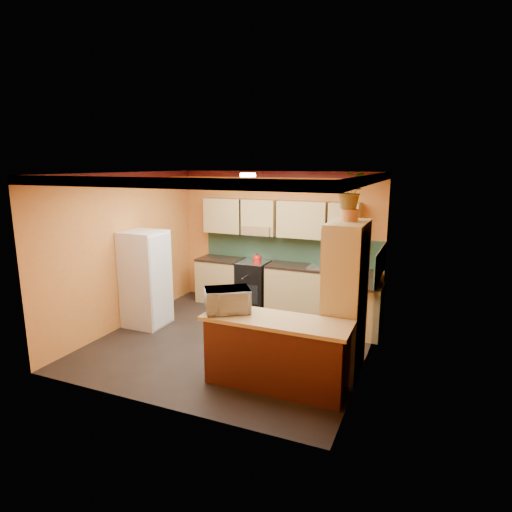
{
  "coord_description": "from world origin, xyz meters",
  "views": [
    {
      "loc": [
        2.89,
        -5.9,
        2.84
      ],
      "look_at": [
        0.21,
        0.45,
        1.35
      ],
      "focal_mm": 30.0,
      "sensor_mm": 36.0,
      "label": 1
    }
  ],
  "objects_px": {
    "microwave": "(227,300)",
    "fridge": "(146,279)",
    "pantry": "(345,298)",
    "base_cabinets_back": "(283,288)",
    "breakfast_bar": "(276,355)",
    "stove": "(254,284)"
  },
  "relations": [
    {
      "from": "pantry",
      "to": "fridge",
      "type": "bearing_deg",
      "value": 173.97
    },
    {
      "from": "stove",
      "to": "microwave",
      "type": "height_order",
      "value": "microwave"
    },
    {
      "from": "fridge",
      "to": "pantry",
      "type": "bearing_deg",
      "value": -6.03
    },
    {
      "from": "fridge",
      "to": "base_cabinets_back",
      "type": "bearing_deg",
      "value": 41.6
    },
    {
      "from": "breakfast_bar",
      "to": "microwave",
      "type": "height_order",
      "value": "microwave"
    },
    {
      "from": "fridge",
      "to": "microwave",
      "type": "bearing_deg",
      "value": -27.96
    },
    {
      "from": "fridge",
      "to": "breakfast_bar",
      "type": "xyz_separation_m",
      "value": [
        2.9,
        -1.17,
        -0.41
      ]
    },
    {
      "from": "stove",
      "to": "breakfast_bar",
      "type": "distance_m",
      "value": 3.3
    },
    {
      "from": "stove",
      "to": "microwave",
      "type": "relative_size",
      "value": 1.58
    },
    {
      "from": "base_cabinets_back",
      "to": "fridge",
      "type": "xyz_separation_m",
      "value": [
        -1.96,
        -1.74,
        0.41
      ]
    },
    {
      "from": "base_cabinets_back",
      "to": "stove",
      "type": "xyz_separation_m",
      "value": [
        -0.62,
        -0.0,
        0.02
      ]
    },
    {
      "from": "pantry",
      "to": "breakfast_bar",
      "type": "height_order",
      "value": "pantry"
    },
    {
      "from": "pantry",
      "to": "stove",
      "type": "bearing_deg",
      "value": 136.92
    },
    {
      "from": "base_cabinets_back",
      "to": "fridge",
      "type": "bearing_deg",
      "value": -138.4
    },
    {
      "from": "microwave",
      "to": "stove",
      "type": "bearing_deg",
      "value": 71.86
    },
    {
      "from": "base_cabinets_back",
      "to": "stove",
      "type": "distance_m",
      "value": 0.63
    },
    {
      "from": "base_cabinets_back",
      "to": "breakfast_bar",
      "type": "xyz_separation_m",
      "value": [
        0.94,
        -2.91,
        0.0
      ]
    },
    {
      "from": "microwave",
      "to": "fridge",
      "type": "bearing_deg",
      "value": 117.17
    },
    {
      "from": "base_cabinets_back",
      "to": "breakfast_bar",
      "type": "bearing_deg",
      "value": -72.15
    },
    {
      "from": "microwave",
      "to": "breakfast_bar",
      "type": "bearing_deg",
      "value": -34.87
    },
    {
      "from": "base_cabinets_back",
      "to": "microwave",
      "type": "bearing_deg",
      "value": -85.08
    },
    {
      "from": "pantry",
      "to": "microwave",
      "type": "distance_m",
      "value": 1.6
    }
  ]
}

